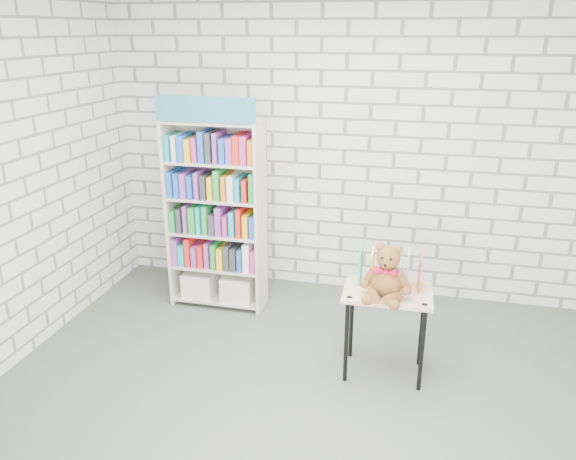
# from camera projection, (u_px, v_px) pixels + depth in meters

# --- Properties ---
(ground) EXTENTS (4.50, 4.50, 0.00)m
(ground) POSITION_uv_depth(u_px,v_px,m) (296.00, 405.00, 3.91)
(ground) COLOR #495145
(ground) RESTS_ON ground
(room_shell) EXTENTS (4.52, 4.02, 2.81)m
(room_shell) POSITION_uv_depth(u_px,v_px,m) (298.00, 153.00, 3.31)
(room_shell) COLOR silver
(room_shell) RESTS_ON ground
(bookshelf) EXTENTS (0.87, 0.34, 1.96)m
(bookshelf) POSITION_uv_depth(u_px,v_px,m) (217.00, 214.00, 5.08)
(bookshelf) COLOR beige
(bookshelf) RESTS_ON ground
(display_table) EXTENTS (0.64, 0.45, 0.68)m
(display_table) POSITION_uv_depth(u_px,v_px,m) (387.00, 303.00, 4.09)
(display_table) COLOR tan
(display_table) RESTS_ON ground
(table_books) EXTENTS (0.45, 0.20, 0.26)m
(table_books) POSITION_uv_depth(u_px,v_px,m) (390.00, 269.00, 4.11)
(table_books) COLOR #28AE9D
(table_books) RESTS_ON display_table
(teddy_bear) EXTENTS (0.36, 0.34, 0.39)m
(teddy_bear) POSITION_uv_depth(u_px,v_px,m) (387.00, 277.00, 3.92)
(teddy_bear) COLOR brown
(teddy_bear) RESTS_ON display_table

